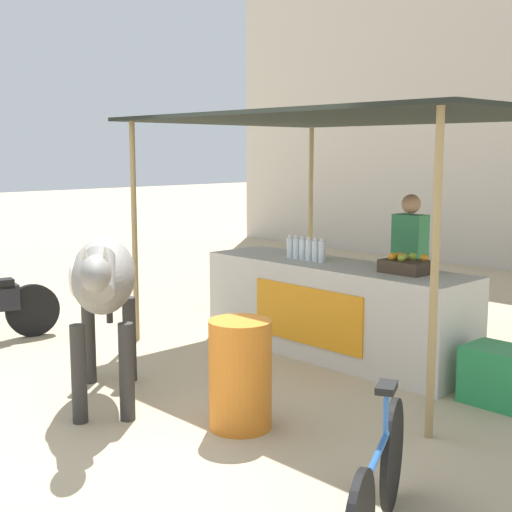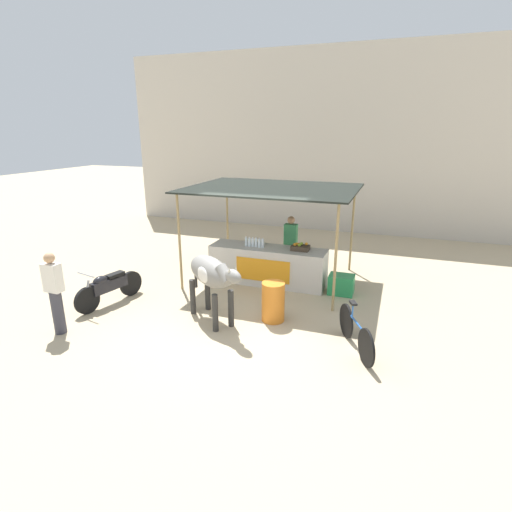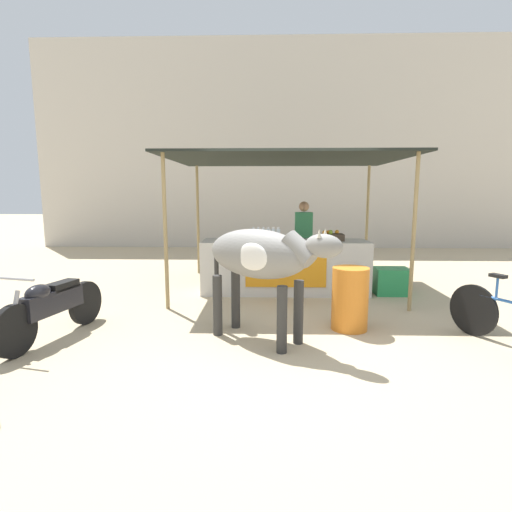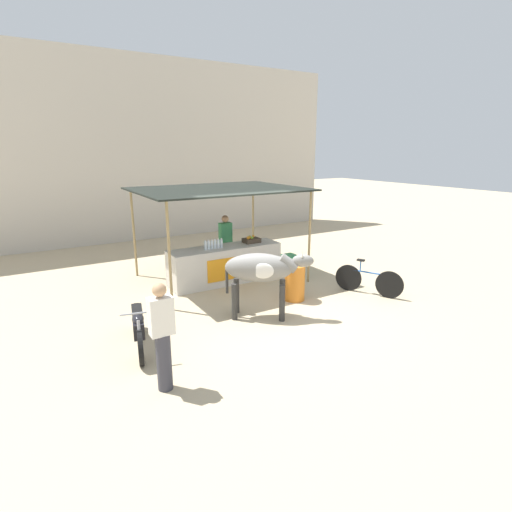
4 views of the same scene
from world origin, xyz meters
TOP-DOWN VIEW (x-y plane):
  - ground_plane at (0.00, 0.00)m, footprint 60.00×60.00m
  - building_wall_far at (0.00, 8.67)m, footprint 16.00×0.50m
  - stall_counter at (0.00, 2.20)m, footprint 3.00×0.82m
  - stall_awning at (0.00, 2.50)m, footprint 4.20×3.20m
  - water_bottle_row at (-0.35, 2.15)m, footprint 0.52×0.07m
  - fruit_crate at (0.83, 2.25)m, footprint 0.44×0.32m
  - vendor_behind_counter at (0.40, 2.95)m, footprint 0.34×0.22m
  - cooler_box at (1.92, 2.10)m, footprint 0.60×0.44m
  - water_barrel at (0.78, 0.18)m, footprint 0.48×0.48m
  - cow at (-0.40, -0.27)m, footprint 1.70×1.34m
  - motorcycle_parked at (-2.98, -0.31)m, footprint 0.63×1.77m
  - bicycle_leaning at (2.54, -0.45)m, footprint 0.79×1.50m
  - passerby_on_street at (-3.00, -1.76)m, footprint 0.34×0.22m

SIDE VIEW (x-z plane):
  - ground_plane at x=0.00m, z-range 0.00..0.00m
  - cooler_box at x=1.92m, z-range 0.00..0.48m
  - bicycle_leaning at x=2.54m, z-range -0.08..0.77m
  - water_barrel at x=0.78m, z-range 0.00..0.84m
  - motorcycle_parked at x=-2.98m, z-range -0.02..0.88m
  - stall_counter at x=0.00m, z-range 0.00..0.96m
  - vendor_behind_counter at x=0.40m, z-range 0.02..1.67m
  - passerby_on_street at x=-3.00m, z-range 0.02..1.67m
  - fruit_crate at x=0.83m, z-range 0.94..1.12m
  - cow at x=-0.40m, z-range 0.32..1.75m
  - water_bottle_row at x=-0.35m, z-range 0.95..1.20m
  - stall_awning at x=0.00m, z-range 1.13..3.58m
  - building_wall_far at x=0.00m, z-range 0.00..6.74m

